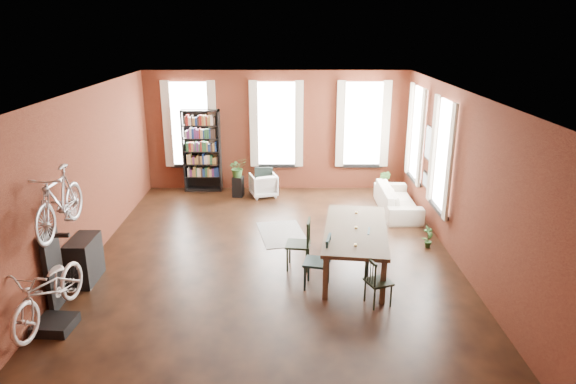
{
  "coord_description": "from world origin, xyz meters",
  "views": [
    {
      "loc": [
        0.28,
        -9.08,
        4.35
      ],
      "look_at": [
        0.3,
        0.6,
        1.16
      ],
      "focal_mm": 32.0,
      "sensor_mm": 36.0,
      "label": 1
    }
  ],
  "objects_px": {
    "dining_chair_b": "(298,244)",
    "bookshelf": "(202,151)",
    "bicycle_floor": "(45,263)",
    "dining_chair_d": "(377,253)",
    "console_table": "(85,260)",
    "dining_chair_c": "(379,282)",
    "cream_sofa": "(398,196)",
    "dining_chair_a": "(317,262)",
    "white_armchair": "(263,184)",
    "dining_table": "(355,249)",
    "plant_stand": "(238,187)",
    "bike_trainer": "(55,325)"
  },
  "relations": [
    {
      "from": "white_armchair",
      "to": "bicycle_floor",
      "type": "distance_m",
      "value": 6.85
    },
    {
      "from": "bookshelf",
      "to": "cream_sofa",
      "type": "height_order",
      "value": "bookshelf"
    },
    {
      "from": "dining_chair_b",
      "to": "bookshelf",
      "type": "relative_size",
      "value": 0.43
    },
    {
      "from": "dining_chair_a",
      "to": "white_armchair",
      "type": "bearing_deg",
      "value": -154.37
    },
    {
      "from": "bookshelf",
      "to": "console_table",
      "type": "relative_size",
      "value": 2.75
    },
    {
      "from": "dining_table",
      "to": "dining_chair_a",
      "type": "distance_m",
      "value": 0.97
    },
    {
      "from": "dining_chair_b",
      "to": "white_armchair",
      "type": "relative_size",
      "value": 1.42
    },
    {
      "from": "dining_chair_c",
      "to": "console_table",
      "type": "relative_size",
      "value": 1.01
    },
    {
      "from": "dining_chair_a",
      "to": "bike_trainer",
      "type": "height_order",
      "value": "dining_chair_a"
    },
    {
      "from": "dining_chair_d",
      "to": "white_armchair",
      "type": "distance_m",
      "value": 4.98
    },
    {
      "from": "plant_stand",
      "to": "bookshelf",
      "type": "bearing_deg",
      "value": 151.42
    },
    {
      "from": "dining_chair_b",
      "to": "dining_chair_c",
      "type": "bearing_deg",
      "value": 51.5
    },
    {
      "from": "dining_table",
      "to": "cream_sofa",
      "type": "relative_size",
      "value": 1.17
    },
    {
      "from": "dining_chair_c",
      "to": "plant_stand",
      "type": "bearing_deg",
      "value": 5.72
    },
    {
      "from": "white_armchair",
      "to": "console_table",
      "type": "distance_m",
      "value": 5.53
    },
    {
      "from": "dining_table",
      "to": "white_armchair",
      "type": "distance_m",
      "value": 4.68
    },
    {
      "from": "dining_chair_b",
      "to": "console_table",
      "type": "distance_m",
      "value": 3.8
    },
    {
      "from": "console_table",
      "to": "dining_table",
      "type": "bearing_deg",
      "value": 4.64
    },
    {
      "from": "console_table",
      "to": "white_armchair",
      "type": "bearing_deg",
      "value": 57.87
    },
    {
      "from": "dining_chair_c",
      "to": "bicycle_floor",
      "type": "relative_size",
      "value": 0.44
    },
    {
      "from": "bookshelf",
      "to": "dining_table",
      "type": "bearing_deg",
      "value": -53.76
    },
    {
      "from": "bike_trainer",
      "to": "console_table",
      "type": "bearing_deg",
      "value": 93.9
    },
    {
      "from": "dining_chair_a",
      "to": "dining_chair_c",
      "type": "xyz_separation_m",
      "value": [
        0.96,
        -0.58,
        -0.07
      ]
    },
    {
      "from": "cream_sofa",
      "to": "plant_stand",
      "type": "relative_size",
      "value": 3.89
    },
    {
      "from": "bike_trainer",
      "to": "white_armchair",
      "type": "bearing_deg",
      "value": 65.51
    },
    {
      "from": "dining_chair_a",
      "to": "console_table",
      "type": "xyz_separation_m",
      "value": [
        -4.07,
        0.24,
        -0.07
      ]
    },
    {
      "from": "cream_sofa",
      "to": "console_table",
      "type": "height_order",
      "value": "cream_sofa"
    },
    {
      "from": "dining_chair_d",
      "to": "dining_chair_c",
      "type": "bearing_deg",
      "value": -176.86
    },
    {
      "from": "dining_chair_d",
      "to": "console_table",
      "type": "bearing_deg",
      "value": 103.77
    },
    {
      "from": "cream_sofa",
      "to": "dining_table",
      "type": "bearing_deg",
      "value": 155.38
    },
    {
      "from": "dining_table",
      "to": "dining_chair_a",
      "type": "height_order",
      "value": "dining_chair_a"
    },
    {
      "from": "dining_chair_b",
      "to": "dining_chair_c",
      "type": "height_order",
      "value": "dining_chair_b"
    },
    {
      "from": "dining_chair_c",
      "to": "plant_stand",
      "type": "height_order",
      "value": "dining_chair_c"
    },
    {
      "from": "cream_sofa",
      "to": "bike_trainer",
      "type": "height_order",
      "value": "cream_sofa"
    },
    {
      "from": "dining_table",
      "to": "bike_trainer",
      "type": "bearing_deg",
      "value": -149.83
    },
    {
      "from": "dining_chair_a",
      "to": "plant_stand",
      "type": "xyz_separation_m",
      "value": [
        -1.8,
        4.9,
        -0.2
      ]
    },
    {
      "from": "dining_chair_b",
      "to": "bicycle_floor",
      "type": "distance_m",
      "value": 4.23
    },
    {
      "from": "dining_chair_c",
      "to": "cream_sofa",
      "type": "xyz_separation_m",
      "value": [
        1.2,
        4.32,
        0.0
      ]
    },
    {
      "from": "dining_chair_d",
      "to": "bike_trainer",
      "type": "bearing_deg",
      "value": 120.47
    },
    {
      "from": "dining_chair_b",
      "to": "bike_trainer",
      "type": "xyz_separation_m",
      "value": [
        -3.66,
        -2.04,
        -0.4
      ]
    },
    {
      "from": "dining_chair_c",
      "to": "console_table",
      "type": "height_order",
      "value": "dining_chair_c"
    },
    {
      "from": "dining_chair_b",
      "to": "console_table",
      "type": "xyz_separation_m",
      "value": [
        -3.77,
        -0.5,
        -0.08
      ]
    },
    {
      "from": "dining_chair_b",
      "to": "white_armchair",
      "type": "xyz_separation_m",
      "value": [
        -0.83,
        4.18,
        -0.14
      ]
    },
    {
      "from": "dining_chair_c",
      "to": "console_table",
      "type": "bearing_deg",
      "value": 59.77
    },
    {
      "from": "dining_table",
      "to": "bike_trainer",
      "type": "distance_m",
      "value": 5.09
    },
    {
      "from": "dining_chair_c",
      "to": "white_armchair",
      "type": "height_order",
      "value": "dining_chair_c"
    },
    {
      "from": "dining_chair_c",
      "to": "white_armchair",
      "type": "distance_m",
      "value": 5.88
    },
    {
      "from": "dining_table",
      "to": "cream_sofa",
      "type": "distance_m",
      "value": 3.42
    },
    {
      "from": "dining_chair_b",
      "to": "bicycle_floor",
      "type": "relative_size",
      "value": 0.52
    },
    {
      "from": "cream_sofa",
      "to": "bicycle_floor",
      "type": "height_order",
      "value": "bicycle_floor"
    }
  ]
}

